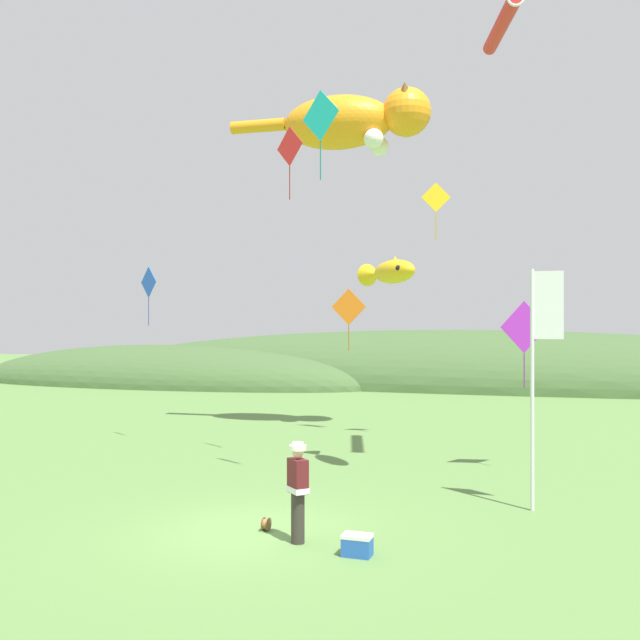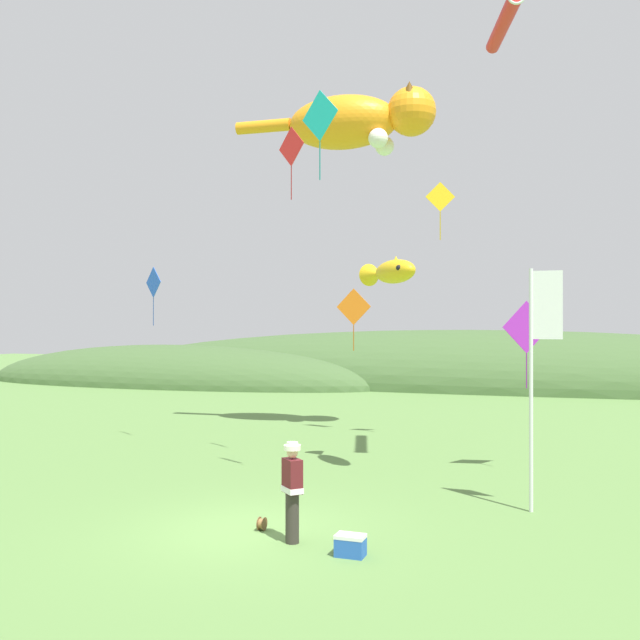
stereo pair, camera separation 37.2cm
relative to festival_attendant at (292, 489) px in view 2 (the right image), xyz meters
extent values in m
plane|color=#5B8442|center=(-0.99, 0.41, -0.95)|extent=(120.00, 120.00, 0.00)
ellipsoid|color=#426033|center=(-0.99, 32.81, -0.95)|extent=(54.19, 11.66, 6.88)
ellipsoid|color=#426033|center=(-19.00, 27.88, -0.95)|extent=(27.08, 7.89, 4.98)
cylinder|color=#332D28|center=(0.00, 0.00, -0.51)|extent=(0.24, 0.24, 0.88)
cube|color=#59191E|center=(0.00, 0.00, 0.23)|extent=(0.45, 0.45, 0.60)
cube|color=white|center=(0.00, 0.00, -0.01)|extent=(0.48, 0.48, 0.10)
sphere|color=beige|center=(0.00, 0.00, 0.64)|extent=(0.20, 0.20, 0.20)
cylinder|color=silver|center=(0.00, 0.00, 0.73)|extent=(0.30, 0.30, 0.09)
cylinder|color=silver|center=(0.00, 0.00, 0.79)|extent=(0.20, 0.20, 0.07)
cylinder|color=olive|center=(-0.81, 0.52, -0.83)|extent=(0.10, 0.19, 0.19)
cylinder|color=brown|center=(-0.86, 0.52, -0.83)|extent=(0.02, 0.25, 0.25)
cylinder|color=brown|center=(-0.76, 0.52, -0.83)|extent=(0.02, 0.25, 0.25)
cube|color=blue|center=(1.17, -0.35, -0.80)|extent=(0.49, 0.33, 0.30)
cube|color=white|center=(1.17, -0.35, -0.62)|extent=(0.50, 0.34, 0.06)
cylinder|color=silver|center=(3.90, 3.51, 1.54)|extent=(0.08, 0.08, 4.99)
cube|color=white|center=(4.22, 3.51, 3.29)|extent=(0.60, 0.03, 1.40)
ellipsoid|color=orange|center=(-2.76, 12.06, 9.93)|extent=(3.98, 2.21, 1.85)
ellipsoid|color=white|center=(-2.57, 12.07, 9.59)|extent=(2.58, 1.23, 1.02)
sphere|color=orange|center=(-0.36, 12.17, 10.11)|extent=(1.67, 1.67, 1.67)
cone|color=#55330A|center=(-0.38, 12.63, 10.72)|extent=(0.62, 0.62, 0.56)
cone|color=#55330A|center=(-0.34, 11.71, 10.72)|extent=(0.62, 0.62, 0.56)
sphere|color=white|center=(-1.42, 12.68, 9.14)|extent=(0.67, 0.67, 0.67)
sphere|color=white|center=(-1.37, 11.56, 9.14)|extent=(0.67, 0.67, 0.67)
cylinder|color=orange|center=(-5.72, 11.92, 10.02)|extent=(2.06, 0.54, 0.44)
ellipsoid|color=gold|center=(0.51, 5.86, 4.22)|extent=(1.62, 1.69, 0.60)
cone|color=gold|center=(-0.26, 6.69, 4.22)|extent=(0.81, 0.81, 0.60)
cone|color=gold|center=(0.54, 5.82, 4.47)|extent=(0.40, 0.40, 0.28)
sphere|color=black|center=(0.73, 5.31, 4.27)|extent=(0.14, 0.14, 0.14)
cylinder|color=red|center=(3.09, 6.87, 10.53)|extent=(1.17, 3.09, 0.36)
cube|color=#19BFBF|center=(-0.79, 3.81, 7.71)|extent=(1.06, 0.55, 1.18)
cylinder|color=black|center=(-0.79, 3.82, 7.71)|extent=(0.71, 0.38, 0.02)
cube|color=#118585|center=(-0.79, 3.81, 6.67)|extent=(0.03, 0.02, 0.90)
cube|color=yellow|center=(0.83, 10.83, 6.92)|extent=(0.90, 0.33, 0.94)
cylinder|color=black|center=(0.83, 10.84, 6.92)|extent=(0.60, 0.22, 0.02)
cube|color=#A98511|center=(0.83, 10.83, 6.00)|extent=(0.03, 0.02, 0.90)
cube|color=red|center=(-2.36, 6.03, 7.65)|extent=(0.92, 0.55, 1.06)
cylinder|color=black|center=(-2.36, 6.04, 7.65)|extent=(0.62, 0.38, 0.02)
cube|color=maroon|center=(-2.36, 6.03, 6.66)|extent=(0.03, 0.02, 0.90)
cube|color=blue|center=(-7.96, 8.20, 4.23)|extent=(0.86, 0.53, 0.99)
cylinder|color=black|center=(-7.96, 8.21, 4.23)|extent=(0.58, 0.36, 0.02)
cube|color=#1A3E97|center=(-7.96, 8.20, 3.28)|extent=(0.03, 0.02, 0.90)
cube|color=purple|center=(3.63, 7.32, 2.81)|extent=(1.15, 0.74, 1.35)
cylinder|color=black|center=(3.63, 7.34, 2.81)|extent=(0.78, 0.50, 0.02)
cube|color=#6B1A7C|center=(3.63, 7.32, 1.69)|extent=(0.03, 0.02, 0.90)
cube|color=orange|center=(-2.44, 12.27, 3.49)|extent=(1.28, 0.12, 1.29)
cylinder|color=black|center=(-2.44, 12.28, 3.49)|extent=(0.86, 0.09, 0.02)
cube|color=#A95011|center=(-2.44, 12.27, 2.39)|extent=(0.03, 0.01, 0.90)
camera|label=1|loc=(4.18, -11.83, 2.93)|focal=40.00mm
camera|label=2|loc=(4.53, -11.71, 2.93)|focal=40.00mm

